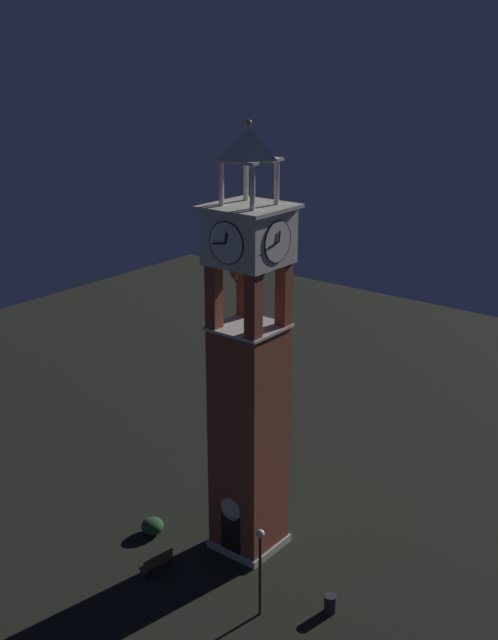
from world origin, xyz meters
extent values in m
plane|color=black|center=(0.00, 0.00, 0.00)|extent=(80.00, 80.00, 0.00)
cube|color=brown|center=(0.00, 0.00, 5.45)|extent=(2.69, 2.69, 10.90)
cube|color=silver|center=(0.00, 0.00, 0.17)|extent=(2.89, 2.89, 0.35)
cube|color=black|center=(0.00, -1.36, 1.15)|extent=(1.10, 0.04, 2.20)
cylinder|color=silver|center=(0.00, -1.36, 2.55)|extent=(1.10, 0.04, 1.10)
cube|color=brown|center=(-1.07, -1.07, 12.36)|extent=(0.56, 0.56, 2.91)
cube|color=brown|center=(1.07, -1.07, 12.36)|extent=(0.56, 0.56, 2.91)
cube|color=brown|center=(-1.07, 1.07, 12.36)|extent=(0.56, 0.56, 2.91)
cube|color=brown|center=(1.07, 1.07, 12.36)|extent=(0.56, 0.56, 2.91)
cube|color=silver|center=(0.00, 0.00, 10.96)|extent=(2.85, 2.85, 0.12)
cone|color=brown|center=(0.60, 0.08, 13.26)|extent=(0.37, 0.37, 0.54)
cone|color=brown|center=(-0.38, 0.47, 13.26)|extent=(0.39, 0.39, 0.37)
cone|color=brown|center=(-0.31, -0.52, 13.26)|extent=(0.56, 0.56, 0.45)
cube|color=silver|center=(0.00, 0.00, 14.97)|extent=(2.93, 2.93, 2.33)
cylinder|color=white|center=(0.00, -1.49, 14.97)|extent=(1.77, 0.05, 1.77)
torus|color=black|center=(0.00, -1.49, 14.97)|extent=(1.79, 0.06, 1.79)
cube|color=black|center=(0.03, -1.55, 15.19)|extent=(0.16, 0.03, 0.45)
cube|color=black|center=(-0.35, -1.55, 14.92)|extent=(0.71, 0.03, 0.17)
cylinder|color=white|center=(0.00, 1.49, 14.97)|extent=(1.77, 0.05, 1.77)
torus|color=black|center=(0.00, 1.49, 14.97)|extent=(1.79, 0.06, 1.79)
cube|color=black|center=(0.03, 1.55, 15.19)|extent=(0.16, 0.03, 0.45)
cube|color=black|center=(-0.35, 1.55, 14.92)|extent=(0.71, 0.03, 0.17)
cylinder|color=white|center=(-1.49, 0.00, 14.97)|extent=(0.05, 1.77, 1.77)
torus|color=black|center=(-1.49, 0.00, 14.97)|extent=(0.06, 1.79, 1.79)
cube|color=black|center=(-1.55, 0.03, 15.19)|extent=(0.03, 0.16, 0.45)
cube|color=black|center=(-1.55, -0.35, 14.92)|extent=(0.03, 0.71, 0.17)
cylinder|color=white|center=(1.49, 0.00, 14.97)|extent=(0.05, 1.77, 1.77)
torus|color=black|center=(1.49, 0.00, 14.97)|extent=(0.06, 1.79, 1.79)
cube|color=black|center=(1.55, 0.03, 15.19)|extent=(0.03, 0.16, 0.45)
cube|color=black|center=(1.55, -0.35, 14.92)|extent=(0.03, 0.71, 0.17)
cube|color=silver|center=(0.00, 0.00, 16.22)|extent=(3.29, 3.29, 0.16)
cylinder|color=silver|center=(-0.81, -0.81, 17.19)|extent=(0.22, 0.22, 1.79)
cylinder|color=silver|center=(0.81, -0.81, 17.19)|extent=(0.22, 0.22, 1.79)
cylinder|color=silver|center=(-0.81, 0.81, 17.19)|extent=(0.22, 0.22, 1.79)
cylinder|color=silver|center=(0.81, 0.81, 17.19)|extent=(0.22, 0.22, 1.79)
cube|color=silver|center=(0.00, 0.00, 18.15)|extent=(2.05, 2.05, 0.12)
pyramid|color=silver|center=(0.00, 0.00, 18.85)|extent=(2.05, 2.05, 1.28)
sphere|color=#B79338|center=(0.00, 0.00, 19.61)|extent=(0.24, 0.24, 0.24)
cube|color=brown|center=(-1.97, -4.27, 0.45)|extent=(0.66, 1.65, 0.06)
cube|color=brown|center=(-1.78, -4.30, 0.73)|extent=(0.27, 1.59, 0.44)
cube|color=#2D2D33|center=(-2.07, -4.99, 0.21)|extent=(0.40, 0.13, 0.42)
cube|color=#2D2D33|center=(-1.87, -3.56, 0.21)|extent=(0.40, 0.13, 0.42)
cylinder|color=black|center=(3.47, -3.68, 1.87)|extent=(0.12, 0.12, 3.73)
sphere|color=#F9EFCC|center=(3.47, -3.68, 3.91)|extent=(0.36, 0.36, 0.36)
cylinder|color=#2D2D33|center=(5.69, -1.73, 0.40)|extent=(0.52, 0.52, 0.80)
ellipsoid|color=#28562D|center=(-4.24, -2.22, 0.39)|extent=(1.10, 1.10, 0.79)
camera|label=1|loc=(20.34, -25.83, 22.53)|focal=45.20mm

